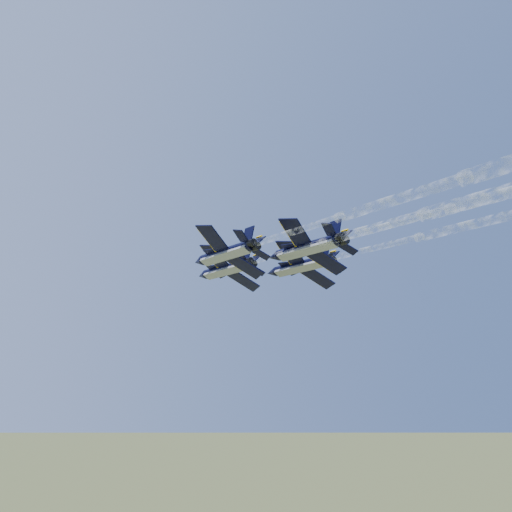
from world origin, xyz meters
TOP-DOWN VIEW (x-y plane):
  - jet_lead at (-1.33, 8.49)m, footprint 12.44×18.02m
  - jet_left at (-8.56, -2.07)m, footprint 12.44×18.02m
  - jet_right at (7.84, -1.91)m, footprint 12.44×18.02m
  - jet_slot at (-0.36, -12.80)m, footprint 12.44×18.02m
  - smoke_trail_lead at (-0.75, -47.24)m, footprint 3.27×73.57m

SIDE VIEW (x-z plane):
  - jet_lead at x=-1.33m, z-range 95.52..102.63m
  - jet_left at x=-8.56m, z-range 95.52..102.63m
  - jet_right at x=7.84m, z-range 95.52..102.63m
  - jet_slot at x=-0.36m, z-range 95.52..102.63m
  - smoke_trail_lead at x=-0.75m, z-range 97.57..100.64m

